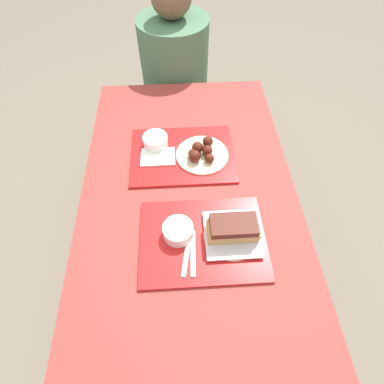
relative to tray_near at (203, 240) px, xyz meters
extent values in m
plane|color=#706656|center=(-0.04, 0.19, -0.75)|extent=(12.00, 12.00, 0.00)
cube|color=maroon|center=(-0.04, 0.19, -0.03)|extent=(0.86, 1.51, 0.04)
cylinder|color=maroon|center=(-0.41, 0.87, -0.40)|extent=(0.07, 0.07, 0.70)
cylinder|color=maroon|center=(0.33, 0.87, -0.40)|extent=(0.07, 0.07, 0.70)
cube|color=maroon|center=(-0.04, 1.17, -0.32)|extent=(0.82, 0.28, 0.04)
cylinder|color=maroon|center=(-0.39, 1.17, -0.54)|extent=(0.06, 0.06, 0.42)
cylinder|color=maroon|center=(0.31, 1.17, -0.54)|extent=(0.06, 0.06, 0.42)
cube|color=red|center=(0.00, 0.00, 0.00)|extent=(0.45, 0.34, 0.01)
cube|color=red|center=(-0.05, 0.42, 0.00)|extent=(0.45, 0.34, 0.01)
cylinder|color=white|center=(-0.09, 0.02, 0.03)|extent=(0.11, 0.11, 0.05)
cylinder|color=beige|center=(-0.09, 0.02, 0.05)|extent=(0.10, 0.10, 0.01)
cylinder|color=beige|center=(0.10, 0.01, 0.01)|extent=(0.20, 0.20, 0.01)
cube|color=silver|center=(0.10, 0.01, 0.02)|extent=(0.19, 0.19, 0.01)
cube|color=tan|center=(0.10, 0.01, 0.05)|extent=(0.18, 0.08, 0.05)
cube|color=#4C1E14|center=(0.10, 0.01, 0.08)|extent=(0.16, 0.09, 0.03)
cube|color=white|center=(-0.06, -0.05, 0.01)|extent=(0.05, 0.17, 0.00)
cube|color=white|center=(-0.04, -0.05, 0.01)|extent=(0.03, 0.17, 0.00)
cylinder|color=white|center=(-0.17, 0.48, 0.03)|extent=(0.11, 0.11, 0.05)
cylinder|color=beige|center=(-0.17, 0.48, 0.05)|extent=(0.10, 0.10, 0.01)
cylinder|color=beige|center=(0.03, 0.40, 0.01)|extent=(0.23, 0.23, 0.01)
sphere|color=#4C190F|center=(0.05, 0.40, 0.04)|extent=(0.05, 0.05, 0.05)
sphere|color=#4C190F|center=(0.06, 0.46, 0.04)|extent=(0.05, 0.05, 0.05)
sphere|color=#4C190F|center=(0.01, 0.42, 0.04)|extent=(0.05, 0.05, 0.05)
sphere|color=#4C190F|center=(-0.01, 0.39, 0.03)|extent=(0.04, 0.04, 0.04)
sphere|color=#4C190F|center=(-0.01, 0.37, 0.04)|extent=(0.05, 0.05, 0.05)
sphere|color=#4C190F|center=(0.06, 0.36, 0.03)|extent=(0.04, 0.04, 0.04)
cube|color=white|center=(-0.16, 0.40, 0.01)|extent=(0.15, 0.10, 0.01)
cylinder|color=#477051|center=(-0.07, 1.17, -0.03)|extent=(0.39, 0.39, 0.53)
camera|label=1|loc=(-0.07, -0.49, 0.96)|focal=28.00mm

